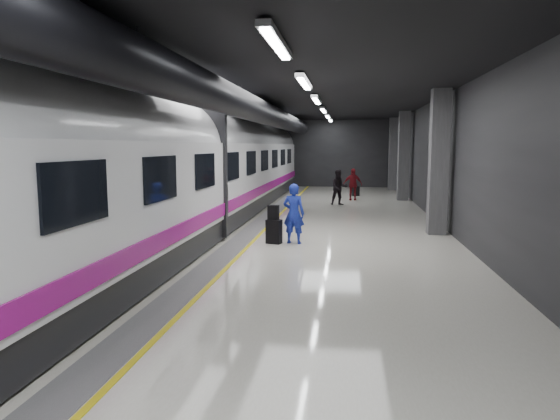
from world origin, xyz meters
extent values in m
plane|color=silver|center=(0.00, 0.00, 0.00)|extent=(40.00, 40.00, 0.00)
cube|color=black|center=(0.00, 0.00, 4.50)|extent=(10.00, 40.00, 0.02)
cube|color=#28282B|center=(0.00, 20.00, 2.25)|extent=(10.00, 0.02, 4.50)
cube|color=#28282B|center=(-5.00, 0.00, 2.25)|extent=(0.02, 40.00, 4.50)
cube|color=#28282B|center=(5.00, 0.00, 2.25)|extent=(0.02, 40.00, 4.50)
cube|color=slate|center=(-1.35, 0.00, 0.01)|extent=(0.65, 39.80, 0.01)
cube|color=yellow|center=(-0.95, 0.00, 0.01)|extent=(0.10, 39.80, 0.01)
cylinder|color=black|center=(-1.30, 0.00, 3.95)|extent=(0.80, 38.00, 0.80)
cube|color=silver|center=(0.60, -6.00, 4.40)|extent=(0.22, 2.60, 0.10)
cube|color=silver|center=(0.60, -1.00, 4.40)|extent=(0.22, 2.60, 0.10)
cube|color=silver|center=(0.60, 4.00, 4.40)|extent=(0.22, 2.60, 0.10)
cube|color=silver|center=(0.60, 9.00, 4.40)|extent=(0.22, 2.60, 0.10)
cube|color=silver|center=(0.60, 14.00, 4.40)|extent=(0.22, 2.60, 0.10)
cube|color=silver|center=(0.60, 18.00, 4.40)|extent=(0.22, 2.60, 0.10)
cube|color=#515154|center=(4.55, 2.00, 2.25)|extent=(0.55, 0.55, 4.50)
cube|color=#515154|center=(4.55, 12.00, 2.25)|extent=(0.55, 0.55, 4.50)
cube|color=#515154|center=(4.55, 18.00, 2.25)|extent=(0.55, 0.55, 4.50)
cube|color=black|center=(-3.25, 0.00, 0.35)|extent=(2.80, 38.00, 0.60)
cube|color=white|center=(-3.25, 0.00, 1.75)|extent=(2.90, 38.00, 2.20)
cylinder|color=white|center=(-3.25, 0.00, 2.70)|extent=(2.80, 38.00, 2.80)
cube|color=#980D7A|center=(-1.78, 0.00, 0.95)|extent=(0.04, 38.00, 0.35)
cube|color=black|center=(-3.25, 0.00, 2.00)|extent=(3.05, 0.25, 3.80)
cube|color=black|center=(-1.78, -8.00, 2.15)|extent=(0.05, 1.60, 0.85)
cube|color=black|center=(-1.78, -5.00, 2.15)|extent=(0.05, 1.60, 0.85)
cube|color=black|center=(-1.78, -2.00, 2.15)|extent=(0.05, 1.60, 0.85)
cube|color=black|center=(-1.78, 1.00, 2.15)|extent=(0.05, 1.60, 0.85)
cube|color=black|center=(-1.78, 4.00, 2.15)|extent=(0.05, 1.60, 0.85)
cube|color=black|center=(-1.78, 7.00, 2.15)|extent=(0.05, 1.60, 0.85)
cube|color=black|center=(-1.78, 10.00, 2.15)|extent=(0.05, 1.60, 0.85)
cube|color=black|center=(-1.78, 13.00, 2.15)|extent=(0.05, 1.60, 0.85)
cube|color=black|center=(-1.78, 16.00, 2.15)|extent=(0.05, 1.60, 0.85)
imported|color=#193EBD|center=(0.25, -0.16, 0.86)|extent=(0.69, 0.52, 1.71)
cube|color=black|center=(-0.31, -0.26, 0.34)|extent=(0.47, 0.37, 0.68)
cube|color=black|center=(-0.32, -0.24, 0.89)|extent=(0.33, 0.21, 0.42)
imported|color=black|center=(1.35, 9.32, 0.84)|extent=(0.95, 0.82, 1.67)
imported|color=maroon|center=(2.01, 11.66, 0.81)|extent=(0.97, 0.44, 1.62)
cube|color=black|center=(2.21, 13.84, 0.27)|extent=(0.43, 0.36, 0.53)
camera|label=1|loc=(1.76, -14.11, 2.77)|focal=32.00mm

